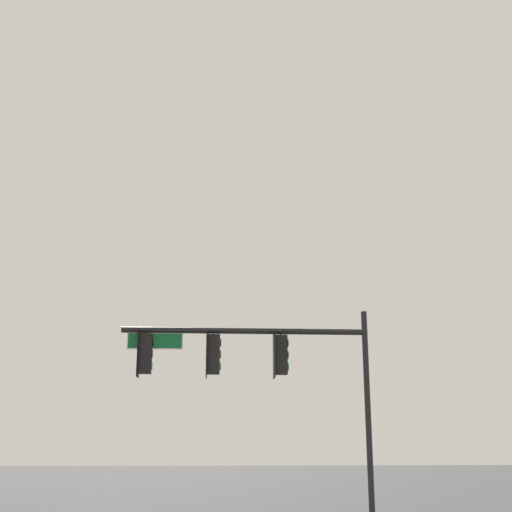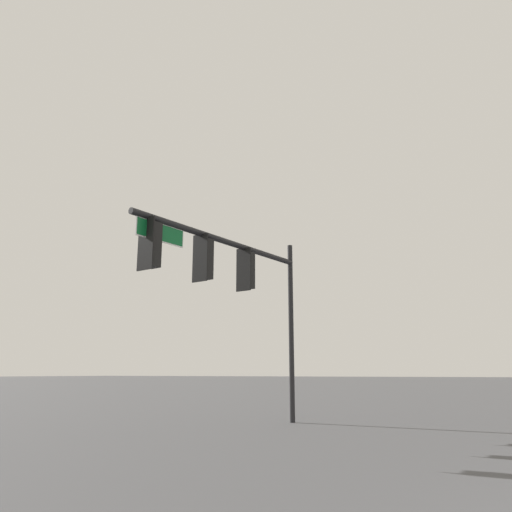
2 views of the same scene
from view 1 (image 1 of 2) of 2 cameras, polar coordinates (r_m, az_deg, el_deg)
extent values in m
cylinder|color=black|center=(20.50, 8.95, -12.39)|extent=(0.16, 0.16, 5.80)
cylinder|color=black|center=(20.33, -0.95, -6.02)|extent=(6.87, 1.15, 0.17)
cube|color=black|center=(20.28, 1.46, -7.91)|extent=(0.10, 0.52, 1.30)
cube|color=black|center=(20.29, 2.00, -7.91)|extent=(0.40, 0.37, 1.10)
cylinder|color=black|center=(20.39, 1.98, -6.21)|extent=(0.04, 0.04, 0.12)
cylinder|color=#340503|center=(20.36, 2.55, -6.99)|extent=(0.06, 0.22, 0.22)
cylinder|color=#392D05|center=(20.31, 2.56, -7.91)|extent=(0.06, 0.22, 0.22)
cylinder|color=green|center=(20.27, 2.58, -8.84)|extent=(0.06, 0.22, 0.22)
cube|color=black|center=(20.20, -3.97, -7.85)|extent=(0.10, 0.52, 1.30)
cube|color=black|center=(20.20, -3.43, -7.86)|extent=(0.40, 0.37, 1.10)
cylinder|color=black|center=(20.30, -3.40, -6.15)|extent=(0.04, 0.04, 0.12)
cylinder|color=#340503|center=(20.25, -2.85, -6.94)|extent=(0.06, 0.22, 0.22)
cylinder|color=#392D05|center=(20.20, -2.86, -7.87)|extent=(0.06, 0.22, 0.22)
cylinder|color=green|center=(20.16, -2.87, -8.79)|extent=(0.06, 0.22, 0.22)
cube|color=black|center=(20.31, -9.40, -7.72)|extent=(0.10, 0.52, 1.30)
cube|color=black|center=(20.29, -8.86, -7.73)|extent=(0.40, 0.37, 1.10)
cylinder|color=black|center=(20.39, -8.78, -6.04)|extent=(0.04, 0.04, 0.12)
cylinder|color=#340503|center=(20.32, -8.25, -6.83)|extent=(0.06, 0.22, 0.22)
cylinder|color=#392D05|center=(20.27, -8.29, -7.75)|extent=(0.06, 0.22, 0.22)
cylinder|color=green|center=(20.23, -8.33, -8.67)|extent=(0.06, 0.22, 0.22)
cube|color=#0F602D|center=(20.32, -8.08, -6.74)|extent=(1.49, 0.25, 0.41)
cube|color=white|center=(20.32, -8.08, -6.74)|extent=(1.55, 0.25, 0.47)
camera|label=2|loc=(14.85, -45.82, -11.87)|focal=35.00mm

